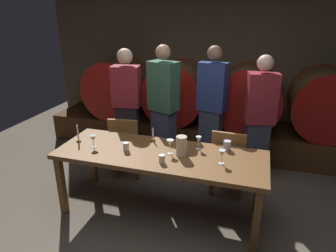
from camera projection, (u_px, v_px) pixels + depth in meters
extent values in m
plane|color=brown|center=(172.00, 234.00, 3.17)|extent=(7.91, 7.91, 0.00)
cube|color=brown|center=(218.00, 62.00, 5.18)|extent=(6.09, 0.24, 2.72)
cube|color=#4C2D16|center=(209.00, 135.00, 5.10)|extent=(5.48, 0.90, 0.44)
cylinder|color=brown|center=(118.00, 87.00, 5.29)|extent=(0.97, 0.82, 0.97)
cylinder|color=#B21C16|center=(107.00, 93.00, 4.91)|extent=(0.99, 0.03, 0.99)
cylinder|color=#B21C16|center=(128.00, 82.00, 5.67)|extent=(0.99, 0.03, 0.99)
cylinder|color=#2D2D33|center=(118.00, 87.00, 5.29)|extent=(0.98, 0.04, 0.98)
cylinder|color=brown|center=(177.00, 92.00, 5.00)|extent=(0.97, 0.82, 0.97)
cylinder|color=#B21C16|center=(170.00, 98.00, 4.62)|extent=(0.99, 0.03, 0.99)
cylinder|color=#B21C16|center=(184.00, 86.00, 5.37)|extent=(0.99, 0.03, 0.99)
cylinder|color=#2D2D33|center=(177.00, 92.00, 5.00)|extent=(0.98, 0.04, 0.98)
cylinder|color=brown|center=(248.00, 97.00, 4.69)|extent=(0.97, 0.82, 0.97)
cylinder|color=#B21C16|center=(246.00, 105.00, 4.31)|extent=(0.99, 0.03, 0.99)
cylinder|color=#B21C16|center=(250.00, 91.00, 5.06)|extent=(0.99, 0.03, 0.99)
cylinder|color=#2D2D33|center=(248.00, 97.00, 4.69)|extent=(0.98, 0.04, 0.98)
cylinder|color=brown|center=(325.00, 103.00, 4.39)|extent=(0.97, 0.82, 0.97)
cylinder|color=maroon|center=(330.00, 112.00, 4.01)|extent=(0.99, 0.03, 0.99)
cylinder|color=maroon|center=(320.00, 96.00, 4.77)|extent=(0.99, 0.03, 0.99)
cylinder|color=#2D2D33|center=(325.00, 103.00, 4.39)|extent=(0.98, 0.04, 0.98)
cube|color=brown|center=(160.00, 155.00, 3.28)|extent=(2.28, 0.81, 0.05)
cube|color=brown|center=(62.00, 186.00, 3.39)|extent=(0.07, 0.07, 0.71)
cube|color=brown|center=(256.00, 222.00, 2.82)|extent=(0.07, 0.07, 0.71)
cube|color=brown|center=(93.00, 159.00, 4.01)|extent=(0.07, 0.07, 0.71)
cube|color=brown|center=(258.00, 184.00, 3.43)|extent=(0.07, 0.07, 0.71)
cube|color=brown|center=(128.00, 145.00, 4.21)|extent=(0.45, 0.45, 0.04)
cube|color=brown|center=(123.00, 135.00, 3.96)|extent=(0.40, 0.10, 0.42)
cube|color=brown|center=(143.00, 155.00, 4.43)|extent=(0.05, 0.05, 0.42)
cube|color=brown|center=(121.00, 154.00, 4.47)|extent=(0.05, 0.05, 0.42)
cube|color=brown|center=(137.00, 166.00, 4.11)|extent=(0.05, 0.05, 0.42)
cube|color=brown|center=(113.00, 164.00, 4.16)|extent=(0.05, 0.05, 0.42)
cube|color=brown|center=(229.00, 160.00, 3.79)|extent=(0.42, 0.42, 0.04)
cube|color=brown|center=(228.00, 149.00, 3.54)|extent=(0.40, 0.06, 0.42)
cube|color=brown|center=(243.00, 172.00, 3.97)|extent=(0.05, 0.05, 0.42)
cube|color=brown|center=(217.00, 168.00, 4.07)|extent=(0.05, 0.05, 0.42)
cube|color=brown|center=(240.00, 185.00, 3.67)|extent=(0.05, 0.05, 0.42)
cube|color=brown|center=(212.00, 180.00, 3.77)|extent=(0.05, 0.05, 0.42)
cube|color=black|center=(129.00, 136.00, 4.45)|extent=(0.33, 0.24, 0.93)
cube|color=maroon|center=(126.00, 86.00, 4.18)|extent=(0.41, 0.30, 0.57)
sphere|color=beige|center=(125.00, 56.00, 4.04)|extent=(0.21, 0.21, 0.21)
cube|color=#33384C|center=(164.00, 140.00, 4.31)|extent=(0.35, 0.28, 0.92)
cube|color=#336047|center=(163.00, 86.00, 4.03)|extent=(0.44, 0.35, 0.66)
sphere|color=tan|center=(163.00, 52.00, 3.87)|extent=(0.20, 0.20, 0.20)
cube|color=#33384C|center=(210.00, 139.00, 4.40)|extent=(0.33, 0.26, 0.89)
cube|color=navy|center=(213.00, 87.00, 4.12)|extent=(0.42, 0.31, 0.66)
sphere|color=#8C664C|center=(215.00, 53.00, 3.95)|extent=(0.20, 0.20, 0.20)
cube|color=#33384C|center=(255.00, 150.00, 4.13)|extent=(0.34, 0.26, 0.82)
cube|color=maroon|center=(261.00, 98.00, 3.86)|extent=(0.42, 0.32, 0.65)
sphere|color=beige|center=(265.00, 63.00, 3.70)|extent=(0.20, 0.20, 0.20)
cylinder|color=olive|center=(79.00, 141.00, 3.54)|extent=(0.05, 0.05, 0.02)
cylinder|color=#EDE5CC|center=(78.00, 133.00, 3.50)|extent=(0.02, 0.02, 0.18)
cone|color=yellow|center=(77.00, 124.00, 3.47)|extent=(0.01, 0.01, 0.02)
cylinder|color=olive|center=(153.00, 140.00, 3.56)|extent=(0.05, 0.05, 0.02)
cylinder|color=#EDE5CC|center=(153.00, 134.00, 3.54)|extent=(0.02, 0.02, 0.13)
cone|color=yellow|center=(153.00, 128.00, 3.51)|extent=(0.01, 0.01, 0.02)
cylinder|color=beige|center=(181.00, 146.00, 3.17)|extent=(0.12, 0.12, 0.22)
cylinder|color=silver|center=(94.00, 147.00, 3.40)|extent=(0.06, 0.06, 0.00)
cylinder|color=silver|center=(94.00, 144.00, 3.39)|extent=(0.01, 0.01, 0.07)
cone|color=silver|center=(93.00, 138.00, 3.36)|extent=(0.08, 0.08, 0.07)
cylinder|color=white|center=(170.00, 154.00, 3.25)|extent=(0.06, 0.06, 0.00)
cylinder|color=white|center=(170.00, 150.00, 3.23)|extent=(0.01, 0.01, 0.09)
cone|color=white|center=(170.00, 143.00, 3.20)|extent=(0.08, 0.08, 0.07)
cylinder|color=silver|center=(198.00, 149.00, 3.36)|extent=(0.06, 0.06, 0.00)
cylinder|color=silver|center=(198.00, 146.00, 3.34)|extent=(0.01, 0.01, 0.06)
cone|color=silver|center=(199.00, 140.00, 3.32)|extent=(0.06, 0.06, 0.09)
cylinder|color=silver|center=(221.00, 163.00, 3.04)|extent=(0.06, 0.06, 0.00)
cylinder|color=silver|center=(222.00, 160.00, 3.02)|extent=(0.01, 0.01, 0.07)
cone|color=silver|center=(222.00, 153.00, 3.00)|extent=(0.07, 0.07, 0.07)
cylinder|color=white|center=(126.00, 147.00, 3.30)|extent=(0.06, 0.06, 0.10)
cylinder|color=white|center=(162.00, 159.00, 3.04)|extent=(0.06, 0.06, 0.09)
cylinder|color=silver|center=(227.00, 145.00, 3.32)|extent=(0.08, 0.08, 0.11)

